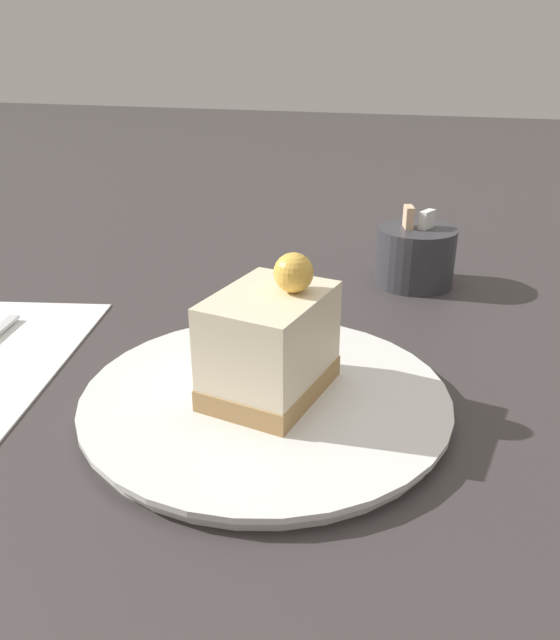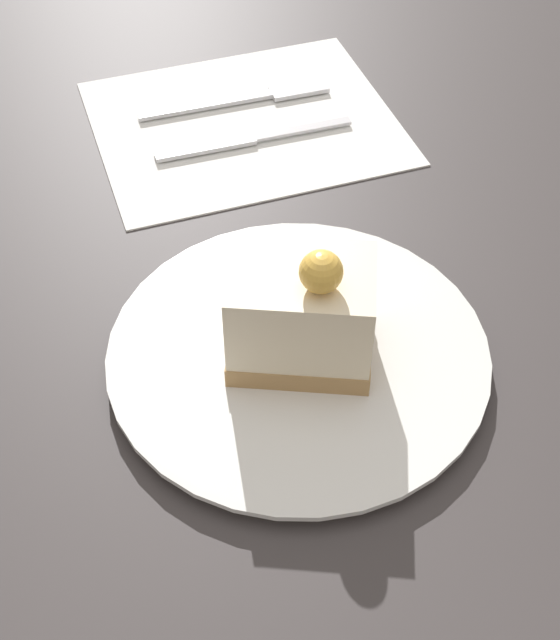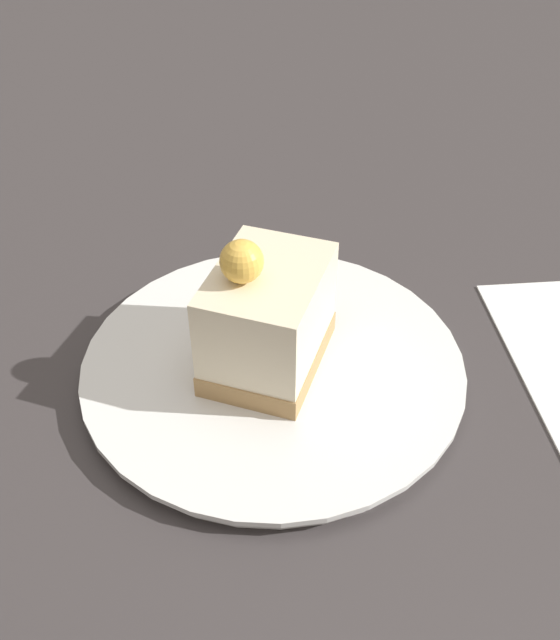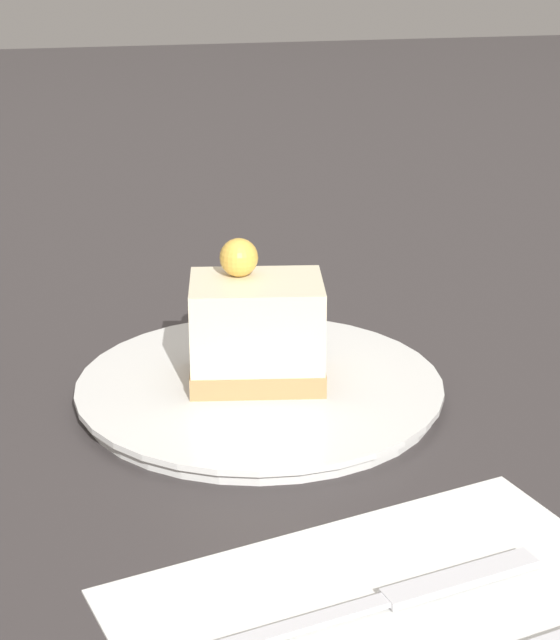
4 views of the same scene
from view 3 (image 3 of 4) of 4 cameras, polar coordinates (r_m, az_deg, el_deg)
name	(u,v)px [view 3 (image 3 of 4)]	position (r m, az deg, el deg)	size (l,w,h in m)	color
ground_plane	(219,411)	(0.45, -4.92, -7.24)	(4.00, 4.00, 0.00)	#383333
plate	(273,365)	(0.47, -0.55, -3.66)	(0.25, 0.25, 0.01)	silver
cake_slice	(267,317)	(0.44, -1.05, 0.25)	(0.08, 0.10, 0.10)	#AD8451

